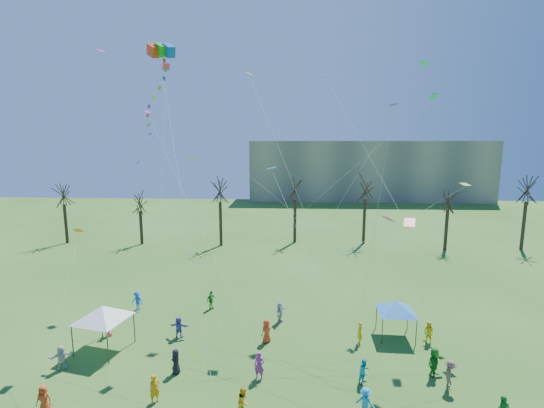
{
  "coord_description": "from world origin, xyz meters",
  "views": [
    {
      "loc": [
        1.93,
        -17.33,
        14.64
      ],
      "look_at": [
        0.87,
        5.0,
        11.0
      ],
      "focal_mm": 25.0,
      "sensor_mm": 36.0,
      "label": 1
    }
  ],
  "objects_px": {
    "distant_building": "(367,170)",
    "canopy_tent_blue": "(396,307)",
    "canopy_tent_white": "(103,313)",
    "big_box_kite": "(156,114)"
  },
  "relations": [
    {
      "from": "distant_building",
      "to": "big_box_kite",
      "type": "xyz_separation_m",
      "value": [
        -28.41,
        -75.59,
        8.92
      ]
    },
    {
      "from": "distant_building",
      "to": "canopy_tent_blue",
      "type": "bearing_deg",
      "value": -99.43
    },
    {
      "from": "canopy_tent_white",
      "to": "canopy_tent_blue",
      "type": "xyz_separation_m",
      "value": [
        21.23,
        2.9,
        -0.43
      ]
    },
    {
      "from": "canopy_tent_blue",
      "to": "canopy_tent_white",
      "type": "bearing_deg",
      "value": -172.21
    },
    {
      "from": "canopy_tent_white",
      "to": "big_box_kite",
      "type": "bearing_deg",
      "value": -8.69
    },
    {
      "from": "distant_building",
      "to": "canopy_tent_blue",
      "type": "relative_size",
      "value": 16.11
    },
    {
      "from": "canopy_tent_white",
      "to": "canopy_tent_blue",
      "type": "relative_size",
      "value": 1.16
    },
    {
      "from": "distant_building",
      "to": "canopy_tent_white",
      "type": "distance_m",
      "value": 82.01
    },
    {
      "from": "canopy_tent_white",
      "to": "canopy_tent_blue",
      "type": "distance_m",
      "value": 21.43
    },
    {
      "from": "distant_building",
      "to": "big_box_kite",
      "type": "height_order",
      "value": "big_box_kite"
    }
  ]
}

